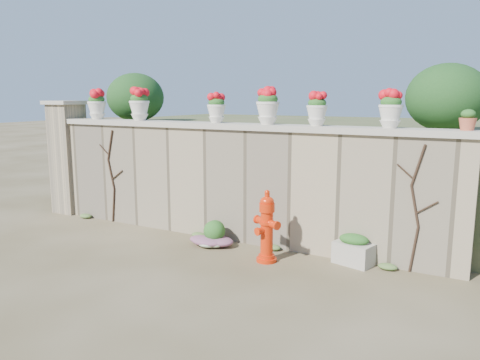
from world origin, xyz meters
The scene contains 21 objects.
ground centered at (0.00, 0.00, 0.00)m, with size 80.00×80.00×0.00m, color #4A3E25.
stone_wall centered at (0.00, 1.80, 1.00)m, with size 8.00×0.40×2.00m, color gray.
wall_cap centered at (0.00, 1.80, 2.05)m, with size 8.10×0.52×0.10m, color #BBB19E.
gate_pillar centered at (-4.15, 1.80, 1.26)m, with size 0.72×0.72×2.48m.
raised_fill centered at (0.00, 5.00, 1.00)m, with size 9.00×6.00×2.00m, color #384C23.
back_shrub_left centered at (-3.20, 3.00, 2.55)m, with size 1.30×1.30×1.10m, color #143814.
back_shrub_right centered at (3.40, 3.00, 2.55)m, with size 1.30×1.30×1.10m, color #143814.
vine_left centered at (-2.67, 1.58, 0.99)m, with size 0.60×0.04×1.91m.
vine_right centered at (3.23, 1.58, 0.99)m, with size 0.60×0.04×1.91m.
fire_hydrant centered at (1.14, 0.96, 0.57)m, with size 0.49×0.35×1.14m.
planter_box centered at (2.38, 1.49, 0.23)m, with size 0.65×0.48×0.49m.
green_shrub centered at (-0.09, 1.28, 0.30)m, with size 0.62×0.56×0.59m, color #1E5119.
magenta_clump centered at (-0.04, 1.17, 0.11)m, with size 0.81×0.54×0.22m, color #AE2290.
white_flowers centered at (0.03, 1.08, 0.09)m, with size 0.49×0.39×0.18m, color white.
urn_pot_0 centered at (-3.21, 1.80, 2.39)m, with size 0.38×0.38×0.59m.
urn_pot_1 centered at (-2.06, 1.80, 2.41)m, with size 0.40×0.40×0.62m.
urn_pot_2 centered at (-0.28, 1.80, 2.36)m, with size 0.33×0.33×0.52m.
urn_pot_3 centered at (0.74, 1.80, 2.40)m, with size 0.39×0.39×0.61m.
urn_pot_4 centered at (1.61, 1.80, 2.36)m, with size 0.34×0.34×0.53m.
urn_pot_5 centered at (2.76, 1.80, 2.38)m, with size 0.36×0.36×0.56m.
terracotta_pot centered at (3.80, 1.80, 2.23)m, with size 0.24×0.24×0.28m.
Camera 1 is at (4.17, -5.41, 2.55)m, focal length 35.00 mm.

